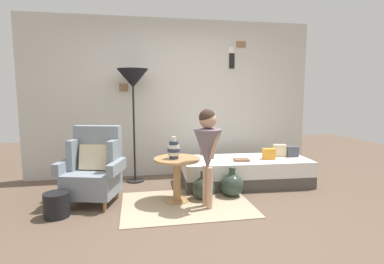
{
  "coord_description": "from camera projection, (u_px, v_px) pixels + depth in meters",
  "views": [
    {
      "loc": [
        -0.64,
        -3.21,
        1.4
      ],
      "look_at": [
        0.15,
        0.95,
        0.85
      ],
      "focal_mm": 28.59,
      "sensor_mm": 36.0,
      "label": 1
    }
  ],
  "objects": [
    {
      "name": "pillow_mid",
      "position": [
        280.0,
        150.0,
        4.81
      ],
      "size": [
        0.21,
        0.15,
        0.19
      ],
      "primitive_type": "cube",
      "rotation": [
        0.0,
        0.0,
        -0.19
      ],
      "color": "beige",
      "rests_on": "daybed"
    },
    {
      "name": "magazine_basket",
      "position": [
        56.0,
        205.0,
        3.44
      ],
      "size": [
        0.28,
        0.28,
        0.28
      ],
      "primitive_type": "cylinder",
      "color": "black",
      "rests_on": "ground"
    },
    {
      "name": "pillow_back",
      "position": [
        269.0,
        154.0,
        4.61
      ],
      "size": [
        0.19,
        0.15,
        0.16
      ],
      "primitive_type": "cube",
      "rotation": [
        0.0,
        0.0,
        -0.16
      ],
      "color": "orange",
      "rests_on": "daybed"
    },
    {
      "name": "person_child",
      "position": [
        208.0,
        145.0,
        3.63
      ],
      "size": [
        0.34,
        0.34,
        1.21
      ],
      "color": "tan",
      "rests_on": "ground"
    },
    {
      "name": "demijohn_near",
      "position": [
        204.0,
        188.0,
        4.01
      ],
      "size": [
        0.3,
        0.3,
        0.39
      ],
      "color": "#2D3D33",
      "rests_on": "ground"
    },
    {
      "name": "armchair",
      "position": [
        94.0,
        168.0,
        3.89
      ],
      "size": [
        0.86,
        0.73,
        0.97
      ],
      "color": "#9E7042",
      "rests_on": "ground"
    },
    {
      "name": "side_table",
      "position": [
        177.0,
        170.0,
        3.91
      ],
      "size": [
        0.59,
        0.59,
        0.57
      ],
      "color": "tan",
      "rests_on": "ground"
    },
    {
      "name": "gallery_wall",
      "position": [
        172.0,
        98.0,
        5.16
      ],
      "size": [
        4.8,
        0.12,
        2.6
      ],
      "color": "beige",
      "rests_on": "ground"
    },
    {
      "name": "book_on_daybed",
      "position": [
        241.0,
        160.0,
        4.49
      ],
      "size": [
        0.24,
        0.18,
        0.03
      ],
      "primitive_type": "cube",
      "rotation": [
        0.0,
        0.0,
        -0.11
      ],
      "color": "brown",
      "rests_on": "daybed"
    },
    {
      "name": "daybed",
      "position": [
        245.0,
        171.0,
        4.67
      ],
      "size": [
        1.94,
        0.89,
        0.4
      ],
      "color": "#4C4742",
      "rests_on": "ground"
    },
    {
      "name": "vase_striped",
      "position": [
        174.0,
        149.0,
        3.84
      ],
      "size": [
        0.16,
        0.16,
        0.28
      ],
      "color": "#2D384C",
      "rests_on": "side_table"
    },
    {
      "name": "rug",
      "position": [
        187.0,
        204.0,
        3.83
      ],
      "size": [
        1.6,
        1.16,
        0.01
      ],
      "primitive_type": "cube",
      "color": "tan",
      "rests_on": "ground"
    },
    {
      "name": "demijohn_far",
      "position": [
        232.0,
        185.0,
        4.12
      ],
      "size": [
        0.32,
        0.32,
        0.4
      ],
      "color": "#2D3D33",
      "rests_on": "ground"
    },
    {
      "name": "pillow_head",
      "position": [
        292.0,
        152.0,
        4.79
      ],
      "size": [
        0.18,
        0.13,
        0.16
      ],
      "primitive_type": "cube",
      "rotation": [
        0.0,
        0.0,
        -0.07
      ],
      "color": "#474C56",
      "rests_on": "daybed"
    },
    {
      "name": "ground_plane",
      "position": [
        195.0,
        218.0,
        3.43
      ],
      "size": [
        12.0,
        12.0,
        0.0
      ],
      "primitive_type": "plane",
      "color": "brown"
    },
    {
      "name": "floor_lamp",
      "position": [
        133.0,
        82.0,
        4.65
      ],
      "size": [
        0.48,
        0.48,
        1.76
      ],
      "color": "black",
      "rests_on": "ground"
    }
  ]
}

